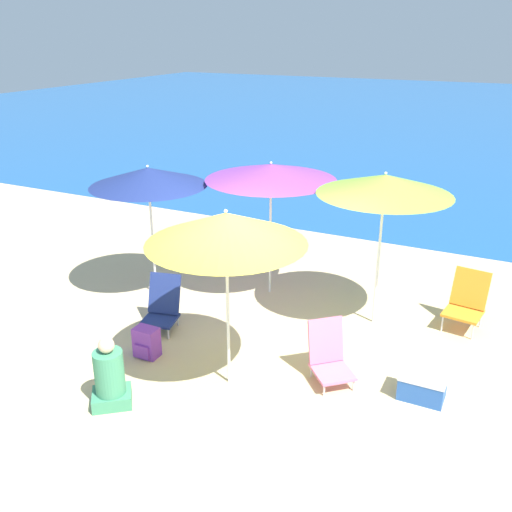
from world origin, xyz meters
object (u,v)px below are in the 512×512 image
object	(u,v)px
beach_chair_navy	(162,305)
backpack_purple	(146,343)
person_seated_near	(110,378)
beach_umbrella_purple	(271,172)
beach_umbrella_navy	(148,177)
beach_umbrella_lime	(385,185)
beach_chair_orange	(467,300)
cooler_box	(422,385)
beach_chair_pink	(329,355)
beach_umbrella_yellow	(226,228)

from	to	relation	value
beach_chair_navy	backpack_purple	size ratio (longest dim) A/B	1.87
person_seated_near	backpack_purple	xyz separation A→B (m)	(-0.26, 1.03, -0.15)
beach_chair_navy	person_seated_near	bearing A→B (deg)	-86.74
beach_umbrella_purple	beach_umbrella_navy	size ratio (longest dim) A/B	1.02
beach_umbrella_lime	beach_chair_orange	size ratio (longest dim) A/B	2.73
beach_umbrella_purple	beach_chair_orange	size ratio (longest dim) A/B	2.62
beach_umbrella_navy	cooler_box	world-z (taller)	beach_umbrella_navy
beach_chair_pink	beach_umbrella_navy	bearing A→B (deg)	120.17
beach_umbrella_lime	cooler_box	distance (m)	2.69
beach_umbrella_purple	cooler_box	world-z (taller)	beach_umbrella_purple
beach_chair_navy	beach_chair_pink	distance (m)	2.60
backpack_purple	person_seated_near	bearing A→B (deg)	-75.78
beach_umbrella_navy	beach_chair_orange	size ratio (longest dim) A/B	2.58
beach_chair_pink	beach_chair_orange	xyz separation A→B (m)	(1.32, 2.14, 0.09)
beach_umbrella_navy	beach_chair_orange	distance (m)	5.03
backpack_purple	cooler_box	distance (m)	3.51
beach_chair_navy	beach_chair_pink	size ratio (longest dim) A/B	1.02
beach_umbrella_lime	cooler_box	bearing A→B (deg)	-57.58
beach_chair_orange	backpack_purple	world-z (taller)	beach_chair_orange
beach_umbrella_purple	beach_umbrella_yellow	bearing A→B (deg)	-75.93
beach_umbrella_purple	person_seated_near	world-z (taller)	beach_umbrella_purple
beach_umbrella_yellow	beach_chair_orange	size ratio (longest dim) A/B	2.67
beach_chair_orange	cooler_box	distance (m)	2.07
person_seated_near	cooler_box	bearing A→B (deg)	80.03
beach_umbrella_yellow	cooler_box	distance (m)	2.93
beach_umbrella_lime	beach_chair_pink	world-z (taller)	beach_umbrella_lime
beach_umbrella_purple	beach_umbrella_yellow	distance (m)	2.65
beach_umbrella_purple	beach_chair_pink	size ratio (longest dim) A/B	2.90
beach_umbrella_purple	cooler_box	size ratio (longest dim) A/B	4.09
beach_chair_orange	person_seated_near	xyz separation A→B (m)	(-3.38, -3.74, -0.06)
backpack_purple	cooler_box	world-z (taller)	backpack_purple
beach_chair_navy	beach_chair_orange	xyz separation A→B (m)	(3.91, 1.95, 0.06)
beach_umbrella_purple	beach_umbrella_yellow	size ratio (longest dim) A/B	0.98
beach_umbrella_yellow	beach_chair_orange	world-z (taller)	beach_umbrella_yellow
beach_umbrella_yellow	beach_chair_navy	bearing A→B (deg)	152.15
beach_chair_pink	beach_chair_orange	distance (m)	2.52
beach_umbrella_lime	beach_chair_pink	xyz separation A→B (m)	(-0.11, -1.69, -1.76)
beach_umbrella_yellow	beach_umbrella_navy	bearing A→B (deg)	143.60
beach_umbrella_yellow	cooler_box	world-z (taller)	beach_umbrella_yellow
beach_umbrella_navy	beach_chair_pink	bearing A→B (deg)	-17.73
beach_umbrella_lime	beach_chair_pink	distance (m)	2.44
beach_umbrella_yellow	beach_umbrella_navy	distance (m)	2.84
beach_umbrella_navy	beach_umbrella_yellow	bearing A→B (deg)	-36.40
beach_chair_pink	backpack_purple	bearing A→B (deg)	151.84
beach_chair_pink	backpack_purple	xyz separation A→B (m)	(-2.32, -0.58, -0.12)
beach_chair_orange	cooler_box	bearing A→B (deg)	-87.65
beach_chair_orange	backpack_purple	xyz separation A→B (m)	(-3.64, -2.72, -0.21)
beach_umbrella_yellow	cooler_box	bearing A→B (deg)	18.01
beach_umbrella_yellow	person_seated_near	distance (m)	2.16
beach_umbrella_lime	beach_umbrella_navy	xyz separation A→B (m)	(-3.46, -0.62, -0.13)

